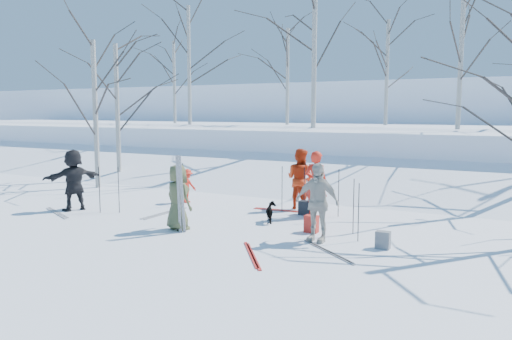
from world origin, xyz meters
The scene contains 38 objects.
ground centered at (0.00, 0.00, 0.00)m, with size 120.00×120.00×0.00m, color white.
snow_ramp centered at (0.00, 7.00, 0.15)m, with size 70.00×9.50×1.40m, color white.
snow_plateau centered at (0.00, 17.00, 1.00)m, with size 70.00×18.00×2.20m, color white.
far_hill centered at (0.00, 38.00, 2.00)m, with size 90.00×30.00×6.00m, color white.
skier_olive_center centered at (-0.89, -0.91, 0.82)m, with size 0.80×0.52×1.64m, color #434B2D.
skier_red_north centered at (1.53, 2.19, 0.93)m, with size 0.67×0.44×1.85m, color red.
skier_redor_behind centered at (0.70, 3.00, 0.91)m, with size 0.89×0.69×1.83m, color red.
skier_red_seated centered at (-2.92, 2.21, 0.54)m, with size 0.70×0.40×1.09m, color red.
skier_cream_east centered at (2.55, -0.31, 0.90)m, with size 1.05×0.44×1.79m, color beige.
skier_grey_west centered at (-5.14, -0.40, 0.91)m, with size 1.70×0.54×1.83m, color black.
dog centered at (0.79, 0.90, 0.27)m, with size 0.29×0.65×0.55m, color black.
upright_ski_left centered at (-0.68, -1.16, 0.95)m, with size 0.07×0.02×1.90m, color silver.
upright_ski_right centered at (-0.59, -1.15, 0.95)m, with size 0.07×0.02×1.90m, color silver.
ski_pair_a centered at (3.08, -1.00, 0.01)m, with size 1.61×1.34×0.02m, color silver, non-canonical shape.
ski_pair_b centered at (0.42, 2.48, 0.01)m, with size 1.91×0.37×0.02m, color red, non-canonical shape.
ski_pair_c centered at (-2.46, 0.48, 0.01)m, with size 0.20×1.90×0.02m, color silver, non-canonical shape.
ski_pair_d centered at (1.81, -2.00, 0.01)m, with size 1.29×1.65×0.02m, color red, non-canonical shape.
ski_pair_e centered at (-5.23, -0.97, 0.01)m, with size 1.81×0.97×0.02m, color silver, non-canonical shape.
ski_pole_a centered at (0.40, 2.37, 0.67)m, with size 0.02×0.02×1.34m, color black.
ski_pole_b centered at (1.07, 2.46, 0.67)m, with size 0.02×0.02×1.34m, color black.
ski_pole_c centered at (-4.17, -0.33, 0.67)m, with size 0.02×0.02×1.34m, color black.
ski_pole_d centered at (3.38, 0.13, 0.67)m, with size 0.02×0.02×1.34m, color black.
ski_pole_e centered at (2.10, 2.46, 0.67)m, with size 0.02×0.02×1.34m, color black.
ski_pole_f centered at (-4.25, -0.25, 0.67)m, with size 0.02×0.02×1.34m, color black.
ski_pole_g centered at (3.06, 0.77, 0.67)m, with size 0.02×0.02×1.34m, color black.
ski_pole_h centered at (-2.71, 1.71, 0.67)m, with size 0.02×0.02×1.34m, color black.
ski_pole_i centered at (-3.68, -0.07, 0.67)m, with size 0.02×0.02×1.34m, color black.
backpack_red centered at (2.13, 0.41, 0.21)m, with size 0.32×0.22×0.42m, color #B2241B.
backpack_grey centered at (4.03, -0.20, 0.19)m, with size 0.30×0.20×0.38m, color slate.
backpack_dark centered at (1.19, 2.24, 0.20)m, with size 0.34×0.24×0.40m, color black.
birch_plateau_a centered at (4.13, 11.08, 5.00)m, with size 4.51×4.51×5.59m, color silver, non-canonical shape.
birch_plateau_d centered at (-12.04, 13.45, 4.62)m, with size 3.99×3.99×4.85m, color silver, non-canonical shape.
birch_plateau_e centered at (-4.75, 13.75, 4.74)m, with size 4.15×4.15×5.08m, color silver, non-canonical shape.
birch_plateau_f centered at (-9.49, 11.46, 5.34)m, with size 5.00×5.00×6.29m, color silver, non-canonical shape.
birch_plateau_g centered at (-1.62, 9.75, 5.69)m, with size 5.48×5.48×6.97m, color silver, non-canonical shape.
birch_plateau_i centered at (0.07, 15.59, 4.90)m, with size 4.38×4.38×5.40m, color silver, non-canonical shape.
birch_edge_a centered at (-7.85, 3.15, 2.80)m, with size 4.52×4.52×5.59m, color silver, non-canonical shape.
birch_edge_d centered at (-8.76, 5.26, 2.87)m, with size 4.62×4.62×5.75m, color silver, non-canonical shape.
Camera 1 is at (6.62, -10.70, 2.95)m, focal length 35.00 mm.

